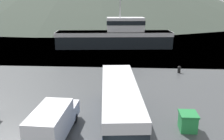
# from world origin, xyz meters

# --- Properties ---
(water_surface) EXTENTS (240.00, 240.00, 0.00)m
(water_surface) POSITION_xyz_m (0.00, 143.21, 0.00)
(water_surface) COLOR slate
(water_surface) RESTS_ON ground
(tour_bus) EXTENTS (3.63, 11.64, 3.21)m
(tour_bus) POSITION_xyz_m (-0.80, 6.91, 1.81)
(tour_bus) COLOR #194799
(tour_bus) RESTS_ON ground
(delivery_van) EXTENTS (2.30, 6.20, 2.30)m
(delivery_van) POSITION_xyz_m (-5.28, 4.93, 1.23)
(delivery_van) COLOR silver
(delivery_van) RESTS_ON ground
(fishing_boat) EXTENTS (22.56, 6.46, 11.50)m
(fishing_boat) POSITION_xyz_m (-2.66, 37.97, 2.25)
(fishing_boat) COLOR black
(fishing_boat) RESTS_ON water_surface
(storage_bin) EXTENTS (1.28, 1.44, 1.34)m
(storage_bin) POSITION_xyz_m (4.17, 6.51, 0.68)
(storage_bin) COLOR green
(storage_bin) RESTS_ON ground
(small_boat) EXTENTS (6.32, 5.29, 0.99)m
(small_boat) POSITION_xyz_m (-3.08, 46.17, 0.49)
(small_boat) COLOR #1E5138
(small_boat) RESTS_ON water_surface
(mooring_bollard) EXTENTS (0.44, 0.44, 0.90)m
(mooring_bollard) POSITION_xyz_m (6.38, 21.27, 0.48)
(mooring_bollard) COLOR black
(mooring_bollard) RESTS_ON ground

